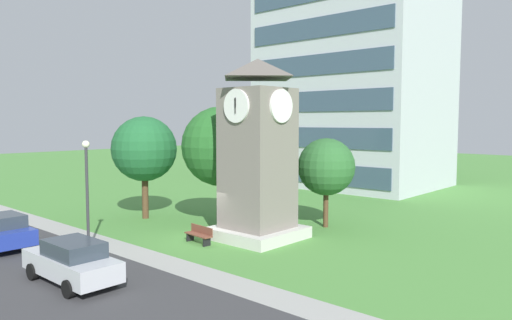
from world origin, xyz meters
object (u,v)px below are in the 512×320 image
Objects in this scene: clock_tower at (258,160)px; park_bench at (199,234)px; street_lamp at (87,181)px; tree_by_building at (326,167)px; tree_near_tower at (221,146)px; parked_car_blue at (2,231)px; tree_streetside at (144,149)px; parked_car_silver at (72,261)px.

clock_tower is 4.91m from park_bench.
tree_by_building is (5.76, 11.92, 0.23)m from street_lamp.
tree_by_building is 0.74× the size of tree_near_tower.
parked_car_blue is at bearing -140.47° from street_lamp.
tree_by_building is at bearing 70.55° from park_bench.
tree_streetside is 1.60× the size of parked_car_blue.
tree_streetside reaches higher than park_bench.
park_bench is 8.66m from tree_streetside.
clock_tower is 1.45× the size of tree_streetside.
parked_car_silver is at bearing -1.28° from parked_car_blue.
parked_car_silver is at bearing -47.65° from tree_streetside.
parked_car_blue is (-6.44, -7.16, 0.40)m from park_bench.
parked_car_blue is at bearing -128.45° from clock_tower.
tree_streetside is at bearing -159.24° from tree_near_tower.
parked_car_silver is at bearing -35.48° from street_lamp.
clock_tower reaches higher than parked_car_silver.
street_lamp is 7.75m from tree_streetside.
parked_car_silver is (7.43, -0.17, 0.00)m from parked_car_blue.
clock_tower is at bearing -15.02° from tree_near_tower.
parked_car_blue is at bearing -131.96° from park_bench.
parked_car_silver is at bearing -73.27° from tree_near_tower.
tree_streetside is (-7.44, 1.92, 4.00)m from park_bench.
parked_car_silver is at bearing -82.28° from park_bench.
tree_by_building is (1.17, 4.70, -0.64)m from clock_tower.
clock_tower is 8.60m from street_lamp.
park_bench is 0.28× the size of tree_streetside.
tree_streetside is (-4.34, 6.33, 1.13)m from street_lamp.
parked_car_silver is (4.09, -2.92, -2.47)m from street_lamp.
parked_car_silver is at bearing -92.77° from clock_tower.
park_bench is at bearing -117.79° from clock_tower.
parked_car_blue is at bearing -121.78° from tree_by_building.
clock_tower is at bearing 87.23° from parked_car_silver.
parked_car_blue is (-3.33, -2.75, -2.48)m from street_lamp.
parked_car_blue is 0.87× the size of parked_car_silver.
street_lamp is 1.30× the size of parked_car_blue.
clock_tower is 1.80× the size of tree_by_building.
parked_car_blue is (1.00, -9.08, -3.60)m from tree_streetside.
street_lamp is at bearing -125.14° from park_bench.
tree_near_tower reaches higher than park_bench.
tree_streetside is at bearing 96.29° from parked_car_blue.
tree_by_building is (2.65, 7.52, 3.10)m from park_bench.
parked_car_silver is (0.99, -7.32, 0.40)m from park_bench.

